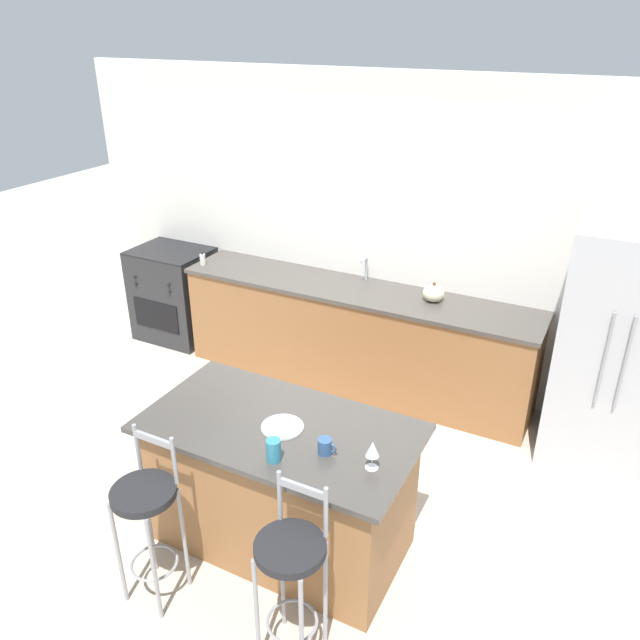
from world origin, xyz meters
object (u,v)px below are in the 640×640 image
(bar_stool_near, at_px, (147,511))
(pumpkin_decoration, at_px, (433,293))
(wine_glass, at_px, (372,450))
(dinner_plate, at_px, (282,426))
(coffee_mug, at_px, (325,446))
(tumbler_cup, at_px, (274,450))
(soap_bottle, at_px, (203,259))
(bar_stool_far, at_px, (291,567))
(oven_range, at_px, (175,294))
(refrigerator, at_px, (616,348))

(bar_stool_near, distance_m, pumpkin_decoration, 2.85)
(bar_stool_near, bearing_deg, wine_glass, 28.11)
(dinner_plate, bearing_deg, wine_glass, -8.69)
(dinner_plate, xyz_separation_m, coffee_mug, (0.33, -0.09, 0.04))
(bar_stool_near, xyz_separation_m, tumbler_cup, (0.59, 0.39, 0.35))
(coffee_mug, height_order, soap_bottle, soap_bottle)
(bar_stool_far, bearing_deg, oven_range, 137.65)
(tumbler_cup, bearing_deg, refrigerator, 54.92)
(refrigerator, bearing_deg, bar_stool_far, -115.71)
(wine_glass, height_order, coffee_mug, wine_glass)
(bar_stool_near, height_order, coffee_mug, bar_stool_near)
(bar_stool_near, xyz_separation_m, soap_bottle, (-1.49, 2.53, 0.38))
(dinner_plate, bearing_deg, pumpkin_decoration, 83.43)
(wine_glass, bearing_deg, soap_bottle, 142.80)
(wine_glass, bearing_deg, dinner_plate, 171.31)
(coffee_mug, bearing_deg, soap_bottle, 139.59)
(pumpkin_decoration, bearing_deg, refrigerator, -5.30)
(refrigerator, distance_m, bar_stool_near, 3.37)
(oven_range, height_order, soap_bottle, soap_bottle)
(refrigerator, bearing_deg, dinner_plate, -130.67)
(oven_range, bearing_deg, pumpkin_decoration, 1.06)
(coffee_mug, bearing_deg, dinner_plate, 163.90)
(bar_stool_near, distance_m, bar_stool_far, 0.90)
(tumbler_cup, xyz_separation_m, pumpkin_decoration, (0.13, 2.34, 0.04))
(refrigerator, bearing_deg, tumbler_cup, -125.08)
(refrigerator, distance_m, pumpkin_decoration, 1.43)
(bar_stool_near, relative_size, tumbler_cup, 8.15)
(oven_range, xyz_separation_m, pumpkin_decoration, (2.73, 0.05, 0.53))
(refrigerator, distance_m, wine_glass, 2.28)
(coffee_mug, xyz_separation_m, pumpkin_decoration, (-0.09, 2.15, 0.06))
(bar_stool_far, relative_size, soap_bottle, 8.17)
(wine_glass, distance_m, soap_bottle, 3.23)
(refrigerator, height_order, bar_stool_far, refrigerator)
(dinner_plate, bearing_deg, refrigerator, 49.33)
(wine_glass, distance_m, pumpkin_decoration, 2.18)
(tumbler_cup, bearing_deg, coffee_mug, 39.39)
(bar_stool_near, relative_size, wine_glass, 6.29)
(refrigerator, distance_m, tumbler_cup, 2.69)
(bar_stool_far, relative_size, coffee_mug, 9.68)
(bar_stool_far, height_order, coffee_mug, bar_stool_far)
(tumbler_cup, bearing_deg, wine_glass, 20.29)
(wine_glass, height_order, soap_bottle, same)
(bar_stool_near, xyz_separation_m, bar_stool_far, (0.90, 0.03, 0.00))
(oven_range, relative_size, dinner_plate, 3.82)
(coffee_mug, bearing_deg, tumbler_cup, -140.61)
(refrigerator, xyz_separation_m, wine_glass, (-1.05, -2.02, 0.11))
(pumpkin_decoration, xyz_separation_m, soap_bottle, (-2.20, -0.20, -0.02))
(refrigerator, xyz_separation_m, oven_range, (-4.14, 0.08, -0.43))
(oven_range, relative_size, pumpkin_decoration, 5.34)
(bar_stool_near, xyz_separation_m, pumpkin_decoration, (0.71, 2.73, 0.39))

